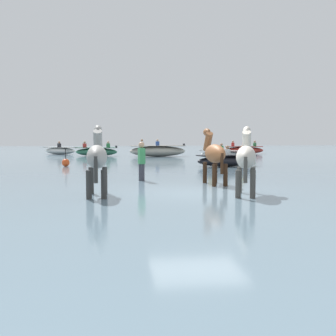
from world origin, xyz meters
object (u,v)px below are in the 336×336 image
object	(u,v)px
person_wading_close	(142,164)
boat_mid_outer	(244,150)
channel_buoy	(66,163)
horse_trailing_grey	(97,159)
boat_distant_east	(60,151)
boat_near_port	(221,155)
horse_flank_pinto	(246,159)
boat_near_starboard	(158,151)
boat_far_offshore	(96,152)
horse_lead_chestnut	(214,155)
boat_distant_west	(226,160)

from	to	relation	value
person_wading_close	boat_mid_outer	bearing A→B (deg)	64.48
boat_mid_outer	channel_buoy	bearing A→B (deg)	-134.12
horse_trailing_grey	channel_buoy	world-z (taller)	horse_trailing_grey
boat_distant_east	person_wading_close	distance (m)	22.63
boat_distant_east	boat_near_port	bearing A→B (deg)	-36.92
boat_mid_outer	boat_near_port	bearing A→B (deg)	-116.85
horse_trailing_grey	channel_buoy	distance (m)	11.06
horse_flank_pinto	boat_near_starboard	xyz separation A→B (m)	(-0.14, 21.20, -0.52)
boat_distant_east	boat_near_starboard	bearing A→B (deg)	-32.19
boat_far_offshore	boat_distant_east	bearing A→B (deg)	132.45
horse_trailing_grey	boat_near_port	xyz separation A→B (m)	(7.53, 16.99, -0.67)
horse_trailing_grey	boat_near_port	distance (m)	18.59
channel_buoy	boat_far_offshore	bearing A→B (deg)	84.56
boat_near_starboard	boat_near_port	bearing A→B (deg)	-44.75
boat_near_starboard	person_wading_close	bearing A→B (deg)	-97.60
boat_near_starboard	boat_near_port	xyz separation A→B (m)	(3.87, -3.84, -0.13)
horse_lead_chestnut	boat_mid_outer	xyz separation A→B (m)	(7.83, 22.42, -0.59)
horse_trailing_grey	person_wading_close	world-z (taller)	horse_trailing_grey
boat_far_offshore	channel_buoy	xyz separation A→B (m)	(-1.08, -11.37, -0.14)
horse_flank_pinto	boat_distant_east	world-z (taller)	horse_flank_pinto
boat_near_starboard	boat_far_offshore	xyz separation A→B (m)	(-4.52, 1.41, -0.07)
boat_mid_outer	boat_distant_east	world-z (taller)	boat_mid_outer
horse_trailing_grey	boat_distant_west	xyz separation A→B (m)	(6.02, 9.98, -0.65)
horse_lead_chestnut	horse_trailing_grey	size ratio (longest dim) A/B	0.98
horse_lead_chestnut	boat_mid_outer	size ratio (longest dim) A/B	0.61
boat_near_starboard	horse_trailing_grey	bearing A→B (deg)	-99.98
boat_mid_outer	boat_distant_east	bearing A→B (deg)	176.23
boat_far_offshore	boat_near_starboard	bearing A→B (deg)	-17.30
horse_lead_chestnut	boat_far_offshore	bearing A→B (deg)	102.43
boat_far_offshore	boat_distant_east	distance (m)	4.59
boat_mid_outer	horse_lead_chestnut	bearing A→B (deg)	-109.25
boat_near_port	boat_mid_outer	xyz separation A→B (m)	(3.86, 7.62, 0.05)
horse_flank_pinto	boat_near_port	distance (m)	17.77
person_wading_close	channel_buoy	distance (m)	7.97
horse_flank_pinto	boat_distant_east	distance (m)	27.13
boat_near_starboard	boat_far_offshore	distance (m)	4.73
boat_distant_east	channel_buoy	distance (m)	14.90
boat_far_offshore	boat_distant_west	size ratio (longest dim) A/B	1.06
horse_trailing_grey	boat_distant_west	distance (m)	11.67
horse_lead_chestnut	horse_flank_pinto	bearing A→B (deg)	-84.69
boat_distant_west	boat_distant_east	size ratio (longest dim) A/B	1.05
boat_near_port	boat_far_offshore	bearing A→B (deg)	147.99
horse_trailing_grey	boat_near_starboard	distance (m)	21.15
horse_trailing_grey	boat_far_offshore	distance (m)	22.26
boat_far_offshore	boat_near_port	bearing A→B (deg)	-32.01
boat_distant_west	person_wading_close	world-z (taller)	person_wading_close
boat_near_starboard	person_wading_close	xyz separation A→B (m)	(-2.29, -17.20, 0.15)
channel_buoy	person_wading_close	bearing A→B (deg)	-65.44
person_wading_close	channel_buoy	bearing A→B (deg)	114.56
boat_mid_outer	boat_distant_west	distance (m)	15.58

